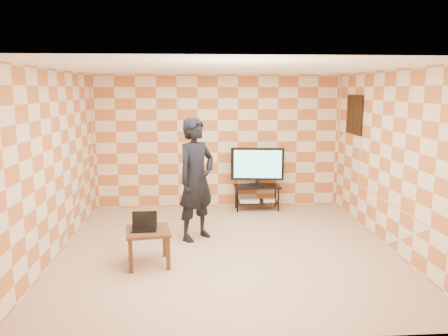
{
  "coord_description": "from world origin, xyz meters",
  "views": [
    {
      "loc": [
        -0.46,
        -6.34,
        2.4
      ],
      "look_at": [
        0.0,
        0.6,
        1.15
      ],
      "focal_mm": 35.0,
      "sensor_mm": 36.0,
      "label": 1
    }
  ],
  "objects_px": {
    "person": "(196,179)",
    "side_table": "(148,236)",
    "tv_stand": "(257,192)",
    "tv": "(257,165)"
  },
  "relations": [
    {
      "from": "tv_stand",
      "to": "side_table",
      "type": "distance_m",
      "value": 3.3
    },
    {
      "from": "tv_stand",
      "to": "person",
      "type": "bearing_deg",
      "value": -126.47
    },
    {
      "from": "side_table",
      "to": "person",
      "type": "xyz_separation_m",
      "value": [
        0.67,
        1.04,
        0.58
      ]
    },
    {
      "from": "person",
      "to": "side_table",
      "type": "bearing_deg",
      "value": -165.87
    },
    {
      "from": "tv_stand",
      "to": "tv",
      "type": "xyz_separation_m",
      "value": [
        0.0,
        -0.0,
        0.56
      ]
    },
    {
      "from": "tv",
      "to": "tv_stand",
      "type": "bearing_deg",
      "value": 96.47
    },
    {
      "from": "tv",
      "to": "person",
      "type": "xyz_separation_m",
      "value": [
        -1.22,
        -1.65,
        0.06
      ]
    },
    {
      "from": "person",
      "to": "tv",
      "type": "bearing_deg",
      "value": 10.57
    },
    {
      "from": "tv_stand",
      "to": "person",
      "type": "relative_size",
      "value": 0.47
    },
    {
      "from": "tv_stand",
      "to": "side_table",
      "type": "bearing_deg",
      "value": -125.15
    }
  ]
}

